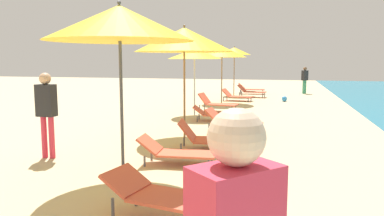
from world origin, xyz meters
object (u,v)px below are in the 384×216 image
(lounger_third_inland, at_px, (159,194))
(lounger_fifth_inland, at_px, (213,113))
(umbrella_farthest, at_px, (234,51))
(beach_ball, at_px, (284,99))
(lounger_farthest_inland, at_px, (251,91))
(umbrella_third, at_px, (120,23))
(umbrella_fifth, at_px, (195,54))
(lounger_fifth_shoreside, at_px, (217,103))
(person_walking_far, at_px, (46,106))
(lounger_third_shoreside, at_px, (176,151))
(lounger_sixth_shoreside, at_px, (236,95))
(umbrella_fourth, at_px, (184,40))
(umbrella_sixth, at_px, (222,52))
(lounger_fourth_inland, at_px, (211,137))
(lounger_fourth_shoreside, at_px, (232,121))
(person_walking_mid, at_px, (305,78))
(lounger_farthest_shoreside, at_px, (251,89))

(lounger_third_inland, distance_m, lounger_fifth_inland, 7.50)
(umbrella_farthest, relative_size, beach_ball, 10.65)
(lounger_third_inland, bearing_deg, lounger_farthest_inland, 102.27)
(umbrella_third, distance_m, umbrella_fifth, 7.43)
(lounger_fifth_shoreside, xyz_separation_m, person_walking_far, (-1.96, -7.56, 0.71))
(umbrella_fifth, distance_m, lounger_farthest_inland, 7.45)
(lounger_third_shoreside, bearing_deg, lounger_sixth_shoreside, 86.98)
(umbrella_fourth, distance_m, umbrella_sixth, 7.85)
(umbrella_sixth, relative_size, beach_ball, 10.24)
(person_walking_far, xyz_separation_m, beach_ball, (4.44, 11.76, -0.91))
(lounger_third_shoreside, distance_m, person_walking_far, 2.73)
(lounger_fourth_inland, distance_m, umbrella_sixth, 9.21)
(lounger_third_inland, height_order, lounger_fourth_shoreside, lounger_fourth_shoreside)
(lounger_third_inland, relative_size, lounger_sixth_shoreside, 0.98)
(person_walking_far, bearing_deg, umbrella_sixth, 170.37)
(lounger_third_shoreside, relative_size, umbrella_fifth, 0.62)
(umbrella_fifth, distance_m, beach_ball, 6.50)
(lounger_fifth_shoreside, bearing_deg, umbrella_sixth, 104.01)
(person_walking_mid, bearing_deg, person_walking_far, -66.25)
(lounger_sixth_shoreside, distance_m, lounger_farthest_shoreside, 3.96)
(lounger_fifth_shoreside, xyz_separation_m, umbrella_farthest, (-0.34, 6.90, 2.14))
(lounger_farthest_shoreside, distance_m, beach_ball, 4.19)
(lounger_third_inland, xyz_separation_m, umbrella_farthest, (-1.51, 16.63, 2.14))
(person_walking_mid, height_order, person_walking_far, person_walking_far)
(lounger_farthest_shoreside, distance_m, lounger_farthest_inland, 1.96)
(umbrella_third, xyz_separation_m, lounger_fourth_inland, (0.91, 2.48, -2.22))
(lounger_third_shoreside, relative_size, beach_ball, 5.77)
(umbrella_third, distance_m, lounger_third_shoreside, 2.58)
(lounger_farthest_shoreside, height_order, beach_ball, lounger_farthest_shoreside)
(umbrella_fourth, distance_m, lounger_fourth_shoreside, 2.58)
(lounger_fourth_inland, xyz_separation_m, lounger_farthest_shoreside, (-0.53, 13.96, 0.04))
(umbrella_third, xyz_separation_m, lounger_fourth_shoreside, (1.07, 4.54, -2.18))
(person_walking_mid, bearing_deg, umbrella_fifth, -70.13)
(lounger_fifth_inland, bearing_deg, umbrella_farthest, 87.16)
(umbrella_fifth, relative_size, lounger_sixth_shoreside, 1.59)
(lounger_third_inland, height_order, lounger_fifth_inland, lounger_third_inland)
(lounger_farthest_inland, bearing_deg, lounger_fourth_shoreside, -80.47)
(umbrella_sixth, bearing_deg, lounger_third_shoreside, -84.60)
(umbrella_sixth, relative_size, umbrella_farthest, 0.96)
(lounger_third_shoreside, bearing_deg, person_walking_far, 179.01)
(lounger_fourth_inland, xyz_separation_m, umbrella_sixth, (-1.36, 8.88, 2.06))
(umbrella_farthest, height_order, person_walking_far, umbrella_farthest)
(lounger_third_inland, xyz_separation_m, lounger_fourth_inland, (-0.13, 3.67, -0.06))
(lounger_fourth_shoreside, height_order, lounger_fourth_inland, lounger_fourth_inland)
(lounger_third_inland, height_order, umbrella_farthest, umbrella_farthest)
(lounger_farthest_shoreside, xyz_separation_m, person_walking_mid, (3.05, 1.00, 0.64))
(lounger_fourth_shoreside, distance_m, lounger_farthest_shoreside, 11.92)
(lounger_sixth_shoreside, bearing_deg, umbrella_farthest, 107.73)
(lounger_fifth_shoreside, distance_m, person_walking_far, 7.84)
(lounger_farthest_shoreside, bearing_deg, lounger_third_inland, -90.91)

